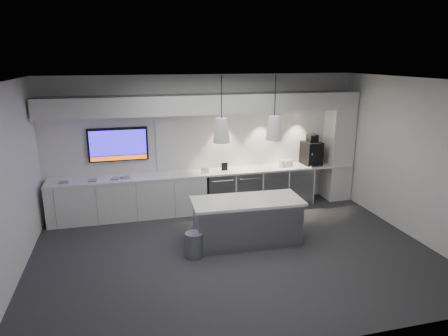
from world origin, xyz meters
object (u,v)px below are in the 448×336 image
object	(u,v)px
wall_tv	(118,144)
island	(247,221)
coffee_machine	(311,152)
bin	(194,245)

from	to	relation	value
wall_tv	island	xyz separation A→B (m)	(2.23, -2.10, -1.13)
wall_tv	island	distance (m)	3.27
island	wall_tv	bearing A→B (deg)	138.80
island	coffee_machine	xyz separation A→B (m)	(2.18, 1.86, 0.76)
wall_tv	bin	xyz separation A→B (m)	(1.19, -2.40, -1.34)
bin	coffee_machine	bearing A→B (deg)	33.76
bin	coffee_machine	size ratio (longest dim) A/B	0.62
island	bin	size ratio (longest dim) A/B	4.63
bin	coffee_machine	xyz separation A→B (m)	(3.22, 2.15, 0.97)
bin	wall_tv	bearing A→B (deg)	116.35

